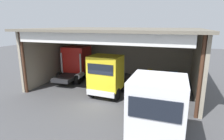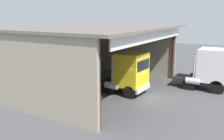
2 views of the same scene
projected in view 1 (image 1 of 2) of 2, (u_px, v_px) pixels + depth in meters
name	position (u px, v px, depth m)	size (l,w,h in m)	color
ground_plane	(97.00, 104.00, 14.29)	(80.00, 80.00, 0.00)	#4C4C4F
workshop_shed	(120.00, 46.00, 18.57)	(15.04, 10.60, 5.58)	#9E937F
truck_red_center_bay	(76.00, 62.00, 20.41)	(2.79, 5.37, 3.58)	red
truck_yellow_center_left_bay	(107.00, 75.00, 15.43)	(2.71, 4.21, 3.50)	yellow
truck_white_left_bay	(157.00, 112.00, 8.70)	(2.58, 4.71, 3.68)	white
oil_drum	(149.00, 73.00, 21.51)	(0.58, 0.58, 0.90)	gold
tool_cart	(173.00, 76.00, 20.00)	(0.90, 0.60, 1.00)	#1E59A5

